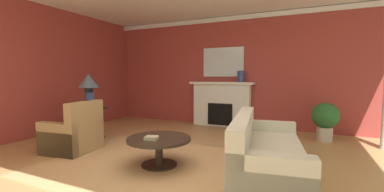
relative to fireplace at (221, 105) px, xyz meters
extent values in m
plane|color=tan|center=(0.24, -3.22, -0.59)|extent=(9.60, 9.60, 0.00)
cube|color=#9E3833|center=(0.24, 0.21, 0.94)|extent=(7.99, 0.12, 3.06)
cube|color=#9E3833|center=(-3.52, -2.92, 0.94)|extent=(0.12, 7.35, 3.06)
cube|color=white|center=(0.24, 0.13, 2.39)|extent=(7.99, 0.08, 0.12)
cube|color=tan|center=(0.08, -3.38, -0.58)|extent=(3.60, 2.60, 0.01)
cube|color=white|center=(0.00, 0.01, 0.00)|extent=(1.60, 0.25, 1.18)
cube|color=black|center=(0.00, -0.01, -0.24)|extent=(0.70, 0.26, 0.60)
cube|color=white|center=(0.00, -0.02, 0.62)|extent=(1.80, 0.35, 0.06)
cube|color=silver|center=(0.00, 0.12, 1.21)|extent=(1.17, 0.04, 0.81)
cube|color=beige|center=(1.69, -3.11, -0.36)|extent=(1.20, 2.21, 0.45)
cube|color=beige|center=(1.35, -3.16, 0.06)|extent=(0.51, 2.11, 0.40)
cube|color=beige|center=(1.83, -4.05, -0.28)|extent=(0.92, 0.33, 0.62)
cube|color=beige|center=(1.55, -2.17, -0.28)|extent=(0.92, 0.33, 0.62)
cube|color=#9E7A4C|center=(-1.80, -3.43, -0.37)|extent=(0.88, 0.88, 0.44)
cube|color=#9E7A4C|center=(-1.48, -3.39, 0.11)|extent=(0.24, 0.81, 0.51)
cube|color=#9E7A4C|center=(-1.83, -3.10, -0.29)|extent=(0.81, 0.22, 0.60)
cube|color=#9E7A4C|center=(-1.76, -3.76, -0.29)|extent=(0.81, 0.22, 0.60)
cylinder|color=#2D2319|center=(0.08, -3.38, -0.16)|extent=(1.00, 1.00, 0.04)
cylinder|color=#2D2319|center=(0.08, -3.38, -0.38)|extent=(0.12, 0.12, 0.41)
cylinder|color=#2D2319|center=(0.08, -3.38, -0.57)|extent=(0.56, 0.56, 0.03)
cube|color=#2D2319|center=(-2.25, -2.58, 0.09)|extent=(0.56, 0.56, 0.04)
cube|color=#2D2319|center=(-2.25, -2.58, -0.26)|extent=(0.10, 0.10, 0.66)
cube|color=#2D2319|center=(-2.25, -2.58, -0.57)|extent=(0.45, 0.45, 0.04)
cylinder|color=black|center=(-2.25, -2.58, 0.34)|extent=(0.18, 0.18, 0.45)
cone|color=#4C566B|center=(-2.25, -2.58, 0.71)|extent=(0.44, 0.44, 0.30)
cylinder|color=navy|center=(-2.10, -2.70, 0.29)|extent=(0.19, 0.19, 0.35)
cylinder|color=navy|center=(0.55, -0.05, 0.81)|extent=(0.19, 0.19, 0.30)
cube|color=tan|center=(0.05, -3.53, -0.11)|extent=(0.22, 0.19, 0.05)
cylinder|color=#BCB29E|center=(2.54, -0.57, -0.44)|extent=(0.32, 0.32, 0.30)
sphere|color=#28602D|center=(2.54, -0.57, -0.03)|extent=(0.56, 0.56, 0.56)
camera|label=1|loc=(2.13, -6.60, 0.82)|focal=23.13mm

